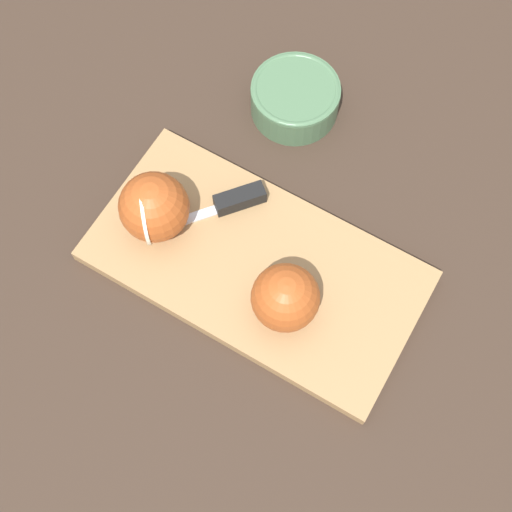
{
  "coord_description": "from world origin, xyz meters",
  "views": [
    {
      "loc": [
        -0.13,
        0.29,
        0.79
      ],
      "look_at": [
        0.0,
        0.0,
        0.04
      ],
      "focal_mm": 50.0,
      "sensor_mm": 36.0,
      "label": 1
    }
  ],
  "objects_px": {
    "apple_half_left": "(286,298)",
    "knife": "(233,201)",
    "bowl": "(295,97)",
    "apple_half_right": "(152,211)"
  },
  "relations": [
    {
      "from": "apple_half_left",
      "to": "knife",
      "type": "xyz_separation_m",
      "value": [
        0.11,
        -0.1,
        -0.03
      ]
    },
    {
      "from": "knife",
      "to": "bowl",
      "type": "distance_m",
      "value": 0.17
    },
    {
      "from": "apple_half_left",
      "to": "knife",
      "type": "relative_size",
      "value": 0.63
    },
    {
      "from": "apple_half_left",
      "to": "apple_half_right",
      "type": "height_order",
      "value": "apple_half_right"
    },
    {
      "from": "apple_half_left",
      "to": "knife",
      "type": "height_order",
      "value": "apple_half_left"
    },
    {
      "from": "apple_half_left",
      "to": "bowl",
      "type": "distance_m",
      "value": 0.28
    },
    {
      "from": "apple_half_right",
      "to": "knife",
      "type": "relative_size",
      "value": 0.68
    },
    {
      "from": "knife",
      "to": "bowl",
      "type": "xyz_separation_m",
      "value": [
        -0.01,
        -0.17,
        -0.0
      ]
    },
    {
      "from": "apple_half_right",
      "to": "knife",
      "type": "bearing_deg",
      "value": -170.49
    },
    {
      "from": "apple_half_left",
      "to": "knife",
      "type": "bearing_deg",
      "value": 124.64
    }
  ]
}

